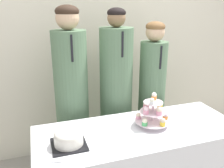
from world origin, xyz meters
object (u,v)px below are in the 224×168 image
(cake_knife, at_px, (63,162))
(student_1, at_px, (116,100))
(round_cake, at_px, (69,137))
(student_2, at_px, (151,99))
(student_0, at_px, (72,103))
(cupcake_stand, at_px, (153,112))

(cake_knife, relative_size, student_1, 0.14)
(round_cake, relative_size, student_2, 0.15)
(student_0, bearing_deg, cupcake_stand, -44.74)
(cake_knife, bearing_deg, round_cake, 90.29)
(round_cake, distance_m, cake_knife, 0.19)
(student_2, bearing_deg, student_0, 180.00)
(student_0, distance_m, student_2, 0.83)
(student_1, bearing_deg, cake_knife, -128.22)
(cake_knife, xyz_separation_m, cupcake_stand, (0.74, 0.25, 0.11))
(cupcake_stand, bearing_deg, cake_knife, -161.39)
(round_cake, distance_m, student_1, 0.84)
(round_cake, bearing_deg, student_2, 33.15)
(cupcake_stand, bearing_deg, student_2, 63.03)
(cupcake_stand, bearing_deg, student_0, 135.26)
(cupcake_stand, height_order, student_0, student_0)
(cake_knife, bearing_deg, student_1, 72.87)
(round_cake, distance_m, student_0, 0.63)
(student_2, bearing_deg, student_1, 180.00)
(cupcake_stand, relative_size, student_2, 0.18)
(cake_knife, distance_m, cupcake_stand, 0.79)
(cupcake_stand, relative_size, student_0, 0.17)
(student_0, bearing_deg, cake_knife, -103.58)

